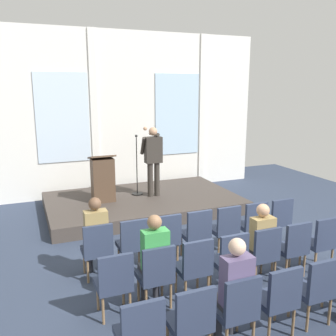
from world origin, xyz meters
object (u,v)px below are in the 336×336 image
object	(u,v)px
lectern	(103,179)
chair_r1_c0	(114,281)
chair_r0_c3	(197,231)
chair_r1_c1	(156,272)
chair_r0_c1	(133,241)
chair_r0_c4	(225,227)
chair_r0_c0	(97,247)
chair_r2_c4	(316,287)
chair_r1_c6	(321,240)
chair_r2_c0	(140,332)
chair_r1_c4	(263,251)
chair_r1_c5	(293,245)
speaker	(153,156)
audience_r0_c0	(96,233)
chair_r0_c6	(278,218)
audience_r1_c1	(154,256)
mic_stand	(137,182)
chair_r2_c1	(191,319)
audience_r2_c2	(234,286)
chair_r1_c2	(194,265)
chair_r0_c5	(252,222)
chair_r1_c3	(230,258)
audience_r1_c4	(260,238)
chair_r2_c3	(278,296)
chair_r0_c2	(166,236)
chair_r2_c2	(237,307)

from	to	relation	value
lectern	chair_r1_c0	bearing A→B (deg)	-100.37
chair_r0_c3	chair_r1_c1	bearing A→B (deg)	-136.49
chair_r0_c1	chair_r0_c4	world-z (taller)	same
chair_r0_c3	chair_r0_c0	bearing A→B (deg)	180.00
chair_r0_c0	chair_r2_c4	distance (m)	3.22
chair_r1_c6	chair_r2_c0	bearing A→B (deg)	-162.44
chair_r1_c4	chair_r0_c1	bearing A→B (deg)	147.67
chair_r0_c0	chair_r1_c0	distance (m)	1.11
chair_r1_c5	chair_r1_c6	size ratio (longest dim) A/B	1.00
chair_r2_c4	chair_r1_c1	bearing A→B (deg)	147.67
chair_r0_c0	chair_r1_c5	size ratio (longest dim) A/B	1.00
speaker	chair_r0_c3	distance (m)	3.17
audience_r0_c0	speaker	bearing A→B (deg)	55.50
lectern	chair_r0_c6	size ratio (longest dim) A/B	1.23
audience_r1_c1	chair_r1_c5	bearing A→B (deg)	-1.96
speaker	mic_stand	xyz separation A→B (m)	(-0.35, 0.26, -0.69)
chair_r0_c4	chair_r2_c4	world-z (taller)	same
chair_r1_c0	chair_r1_c4	bearing A→B (deg)	0.00
chair_r0_c6	chair_r1_c1	xyz separation A→B (m)	(-2.92, -1.11, 0.00)
audience_r0_c0	chair_r0_c4	distance (m)	2.35
audience_r0_c0	chair_r2_c1	bearing A→B (deg)	-75.74
lectern	chair_r1_c6	xyz separation A→B (m)	(2.74, -4.21, -0.32)
chair_r2_c1	audience_r2_c2	distance (m)	0.63
chair_r1_c2	chair_r2_c0	distance (m)	1.61
lectern	audience_r1_c1	size ratio (longest dim) A/B	0.86
mic_stand	chair_r2_c1	size ratio (longest dim) A/B	1.65
chair_r0_c5	chair_r1_c5	world-z (taller)	same
audience_r1_c1	audience_r2_c2	distance (m)	1.25
chair_r1_c3	chair_r1_c5	distance (m)	1.17
chair_r1_c0	chair_r1_c5	size ratio (longest dim) A/B	1.00
chair_r2_c0	chair_r0_c6	bearing A→B (deg)	32.33
audience_r1_c1	chair_r1_c2	distance (m)	0.63
chair_r0_c6	chair_r2_c0	xyz separation A→B (m)	(-3.51, -2.22, 0.00)
audience_r0_c0	chair_r1_c4	xyz separation A→B (m)	(2.34, -1.19, -0.21)
mic_stand	chair_r2_c4	bearing A→B (deg)	-83.42
chair_r0_c0	audience_r1_c4	world-z (taller)	audience_r1_c4
audience_r1_c4	chair_r2_c3	world-z (taller)	audience_r1_c4
audience_r1_c4	chair_r0_c3	bearing A→B (deg)	119.66
chair_r0_c1	chair_r0_c2	xyz separation A→B (m)	(0.58, 0.00, 0.00)
chair_r1_c5	chair_r2_c4	xyz separation A→B (m)	(-0.58, -1.11, 0.00)
speaker	audience_r2_c2	bearing A→B (deg)	-99.58
chair_r0_c0	chair_r1_c1	xyz separation A→B (m)	(0.58, -1.11, 0.00)
chair_r0_c1	chair_r1_c6	xyz separation A→B (m)	(2.92, -1.11, 0.00)
lectern	speaker	bearing A→B (deg)	-1.89
chair_r1_c4	chair_r0_c3	bearing A→B (deg)	117.78
chair_r0_c5	chair_r1_c1	size ratio (longest dim) A/B	1.00
chair_r1_c0	chair_r2_c2	xyz separation A→B (m)	(1.17, -1.11, 0.00)
chair_r0_c6	chair_r2_c3	xyz separation A→B (m)	(-1.75, -2.22, 0.00)
chair_r1_c6	chair_r2_c2	size ratio (longest dim) A/B	1.00
chair_r2_c0	chair_r1_c5	bearing A→B (deg)	20.79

